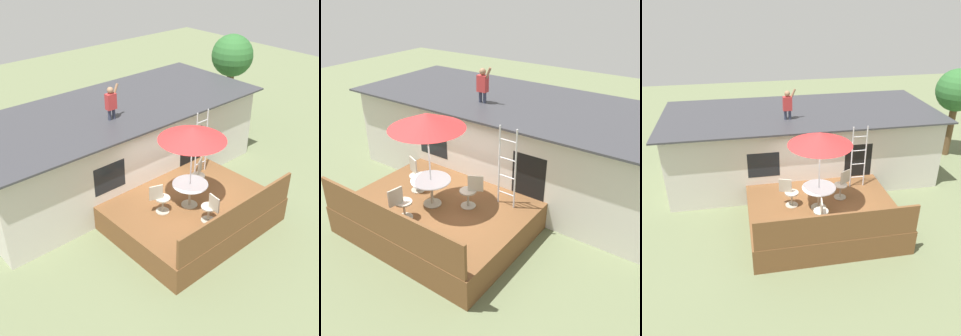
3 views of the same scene
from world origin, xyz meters
TOP-DOWN VIEW (x-y plane):
  - ground_plane at (0.00, 0.00)m, footprint 40.00×40.00m
  - house at (0.00, 3.60)m, footprint 10.50×4.50m
  - deck at (0.00, 0.00)m, footprint 4.68×3.90m
  - deck_railing at (0.00, -1.90)m, footprint 4.58×0.08m
  - patio_table at (-0.15, -0.20)m, footprint 1.04×1.04m
  - patio_umbrella at (-0.15, -0.20)m, footprint 1.90×1.90m
  - step_ladder at (1.46, 0.90)m, footprint 0.52×0.04m
  - person_figure at (-0.64, 2.80)m, footprint 0.47×0.20m
  - patio_chair_left at (-1.02, 0.11)m, footprint 0.60×0.44m
  - patio_chair_right at (0.75, 0.30)m, footprint 0.58×0.44m
  - patio_chair_near at (-0.30, -1.15)m, footprint 0.44×0.62m
  - backyard_tree at (6.97, 4.31)m, footprint 1.82×1.82m

SIDE VIEW (x-z plane):
  - ground_plane at x=0.00m, z-range 0.00..0.00m
  - deck at x=0.00m, z-range 0.00..0.80m
  - deck_railing at x=0.00m, z-range 0.80..1.70m
  - patio_chair_left at x=-1.02m, z-range 0.80..1.72m
  - patio_chair_right at x=0.75m, z-range 0.80..1.72m
  - patio_chair_near at x=-0.30m, z-range 0.80..1.72m
  - house at x=0.00m, z-range 0.01..2.73m
  - patio_table at x=-0.15m, z-range 1.01..1.76m
  - step_ladder at x=1.46m, z-range 0.80..3.00m
  - backyard_tree at x=6.97m, z-range 0.99..4.92m
  - patio_umbrella at x=-0.15m, z-range 1.88..4.42m
  - person_figure at x=-0.64m, z-range 2.77..3.89m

